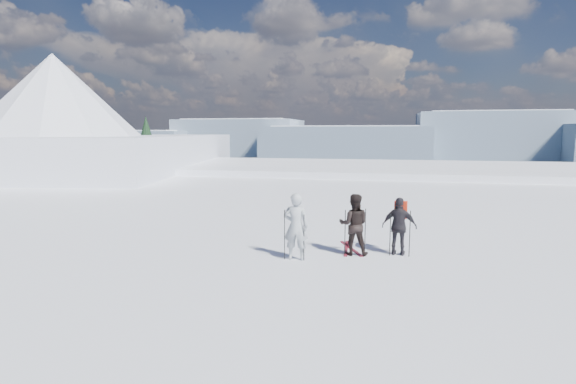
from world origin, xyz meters
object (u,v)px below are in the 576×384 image
(skier_dark, at_px, (354,224))
(skier_pack, at_px, (399,226))
(skier_grey, at_px, (296,226))
(skis_loose, at_px, (349,248))

(skier_dark, relative_size, skier_pack, 1.06)
(skier_dark, xyz_separation_m, skier_pack, (1.22, 0.25, -0.05))
(skier_grey, height_order, skier_dark, skier_grey)
(skier_grey, xyz_separation_m, skier_pack, (2.68, 1.06, -0.10))
(skier_dark, bearing_deg, skier_grey, 25.23)
(skier_pack, bearing_deg, skier_dark, 18.71)
(skier_grey, distance_m, skier_pack, 2.88)
(skier_pack, xyz_separation_m, skis_loose, (-1.39, 0.33, -0.78))
(skier_pack, bearing_deg, skier_grey, 28.77)
(skier_grey, distance_m, skis_loose, 2.08)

